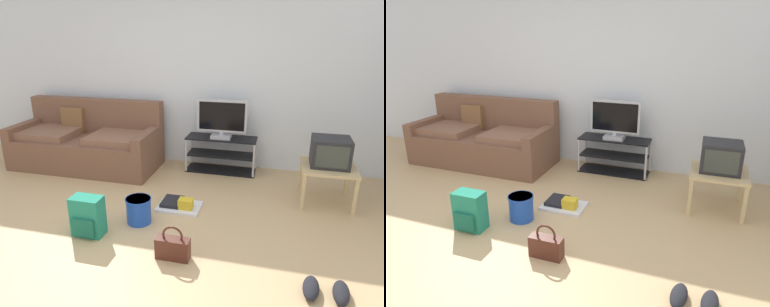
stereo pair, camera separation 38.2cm
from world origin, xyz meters
The scene contains 12 objects.
ground_plane centered at (0.00, 0.00, -0.01)m, with size 9.00×9.80×0.02m, color tan.
wall_back centered at (0.00, 2.45, 1.35)m, with size 9.00×0.10×2.70m, color silver.
couch centered at (-1.33, 1.88, 0.34)m, with size 2.11×0.94×0.95m.
tv_stand centered at (0.64, 2.14, 0.25)m, with size 0.98×0.36×0.50m.
flat_tv centered at (0.64, 2.12, 0.77)m, with size 0.69×0.22×0.54m.
side_table centered at (2.00, 1.48, 0.39)m, with size 0.60×0.60×0.45m.
crt_tv centered at (2.00, 1.50, 0.62)m, with size 0.42×0.37×0.33m.
backpack centered at (-0.34, 0.15, 0.20)m, with size 0.30×0.25×0.40m.
handbag centered at (0.59, -0.02, 0.11)m, with size 0.30×0.12×0.32m.
cleaning_bucket centered at (0.05, 0.49, 0.15)m, with size 0.27×0.27×0.27m.
sneakers_pair centered at (1.86, -0.17, 0.04)m, with size 0.37×0.29×0.09m.
floor_tray centered at (0.37, 0.90, 0.04)m, with size 0.49×0.35×0.14m.
Camera 2 is at (1.77, -2.41, 1.91)m, focal length 32.65 mm.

